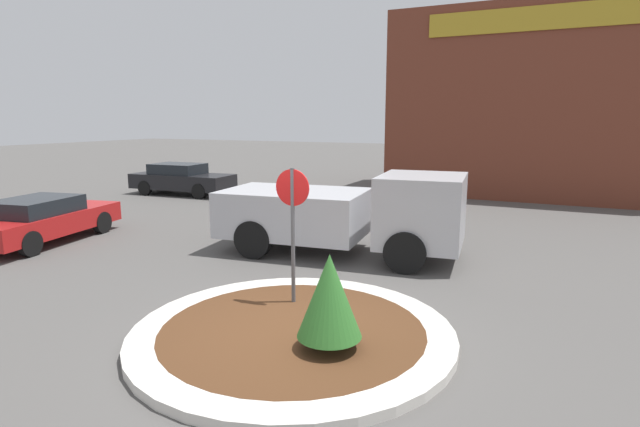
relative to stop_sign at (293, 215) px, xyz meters
The scene contains 8 objects.
ground_plane 2.06m from the stop_sign, 62.34° to the right, with size 120.00×120.00×0.00m, color #514F4C.
traffic_island 2.00m from the stop_sign, 62.34° to the right, with size 5.00×5.00×0.15m.
stop_sign is the anchor object (origin of this frame).
island_shrub 2.08m from the stop_sign, 46.52° to the right, with size 0.92×0.92×1.37m.
utility_truck 3.89m from the stop_sign, 98.76° to the left, with size 6.15×2.89×2.06m.
storefront_building 17.56m from the stop_sign, 79.68° to the left, with size 12.20×6.07×7.90m.
parked_sedan_red 8.75m from the stop_sign, behind, with size 2.54×4.54×1.25m.
parked_sedan_black 14.95m from the stop_sign, 137.91° to the left, with size 4.71×2.05×1.38m.
Camera 1 is at (3.49, -6.38, 3.34)m, focal length 28.00 mm.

